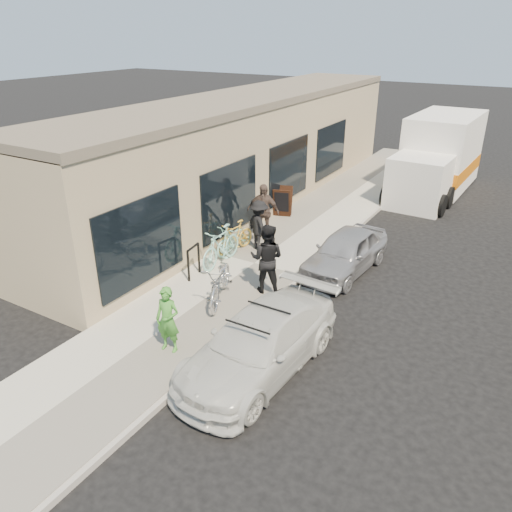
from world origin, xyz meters
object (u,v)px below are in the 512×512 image
at_px(sedan_white, 260,343).
at_px(sedan_silver, 345,252).
at_px(man_standing, 267,259).
at_px(cruiser_bike_a, 221,246).
at_px(cruiser_bike_b, 235,238).
at_px(woman_rider, 168,320).
at_px(cruiser_bike_c, 235,237).
at_px(moving_truck, 438,159).
at_px(bystander_a, 259,225).
at_px(bystander_b, 263,211).
at_px(sandwich_board, 283,202).
at_px(tandem_bike, 221,281).
at_px(bike_rack, 193,258).

bearing_deg(sedan_white, sedan_silver, 96.35).
bearing_deg(man_standing, sedan_white, 102.49).
xyz_separation_m(cruiser_bike_a, cruiser_bike_b, (-0.17, 0.97, -0.12)).
height_order(woman_rider, cruiser_bike_c, woman_rider).
bearing_deg(cruiser_bike_b, moving_truck, 73.39).
height_order(bystander_a, bystander_b, bystander_b).
bearing_deg(moving_truck, sedan_white, -88.70).
distance_m(cruiser_bike_a, cruiser_bike_c, 0.99).
xyz_separation_m(sedan_white, bystander_b, (-3.33, 5.88, 0.44)).
bearing_deg(woman_rider, man_standing, 72.78).
height_order(sandwich_board, moving_truck, moving_truck).
xyz_separation_m(sandwich_board, cruiser_bike_b, (0.25, -3.60, -0.09)).
height_order(tandem_bike, bystander_a, bystander_a).
height_order(woman_rider, bystander_a, bystander_a).
bearing_deg(sandwich_board, moving_truck, 40.48).
height_order(sedan_white, man_standing, man_standing).
bearing_deg(bystander_a, man_standing, 151.81).
distance_m(sandwich_board, tandem_bike, 6.53).
relative_size(cruiser_bike_c, bystander_a, 1.01).
bearing_deg(man_standing, sandwich_board, -80.67).
height_order(man_standing, bystander_b, man_standing).
bearing_deg(cruiser_bike_c, woman_rider, -63.19).
bearing_deg(bystander_b, tandem_bike, -87.53).
bearing_deg(bystander_b, sedan_white, -73.72).
xyz_separation_m(man_standing, cruiser_bike_b, (-2.11, 1.71, -0.48)).
distance_m(sedan_white, woman_rider, 2.01).
bearing_deg(bystander_a, cruiser_bike_c, 71.13).
distance_m(sandwich_board, bystander_a, 3.19).
bearing_deg(bike_rack, bystander_a, 77.02).
bearing_deg(bystander_a, sedan_white, 147.73).
xyz_separation_m(sedan_silver, cruiser_bike_a, (-3.16, -1.69, 0.11)).
xyz_separation_m(bike_rack, moving_truck, (3.77, 12.09, 0.70)).
xyz_separation_m(cruiser_bike_a, cruiser_bike_c, (-0.15, 0.97, -0.09)).
relative_size(sandwich_board, bystander_b, 0.57).
relative_size(cruiser_bike_a, cruiser_bike_c, 1.19).
bearing_deg(tandem_bike, sandwich_board, 81.52).
bearing_deg(moving_truck, man_standing, -95.77).
distance_m(moving_truck, cruiser_bike_b, 10.76).
bearing_deg(cruiser_bike_c, bystander_a, 53.20).
bearing_deg(man_standing, sedan_silver, -131.28).
bearing_deg(bike_rack, moving_truck, 72.69).
relative_size(bike_rack, sedan_white, 0.21).
distance_m(bike_rack, cruiser_bike_b, 2.03).
bearing_deg(cruiser_bike_a, moving_truck, 70.92).
relative_size(sedan_silver, bystander_b, 1.95).
xyz_separation_m(sedan_white, sedan_silver, (-0.20, 5.21, -0.02)).
height_order(cruiser_bike_a, bystander_a, bystander_a).
bearing_deg(cruiser_bike_b, sedan_silver, 15.90).
height_order(sandwich_board, sedan_silver, sedan_silver).
height_order(bike_rack, cruiser_bike_b, bike_rack).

